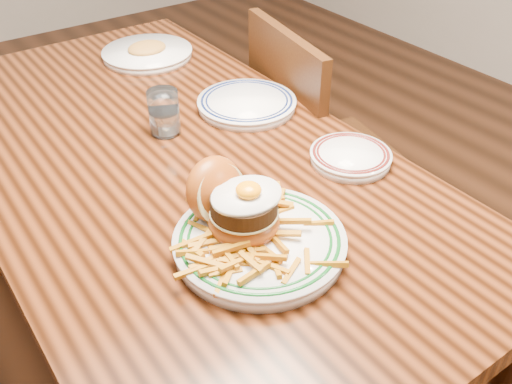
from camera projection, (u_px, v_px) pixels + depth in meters
floor at (190, 358)px, 1.76m from camera, size 6.00×6.00×0.00m
table at (172, 183)px, 1.37m from camera, size 0.85×1.60×0.75m
chair_right at (316, 155)px, 1.80m from camera, size 0.49×0.49×0.90m
main_plate at (252, 228)px, 1.03m from camera, size 0.32×0.33×0.15m
side_plate at (351, 156)px, 1.27m from camera, size 0.18×0.18×0.03m
rear_plate at (247, 103)px, 1.48m from camera, size 0.26×0.26×0.03m
water_glass at (164, 115)px, 1.36m from camera, size 0.07×0.07×0.11m
far_plate at (147, 53)px, 1.75m from camera, size 0.27×0.27×0.05m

